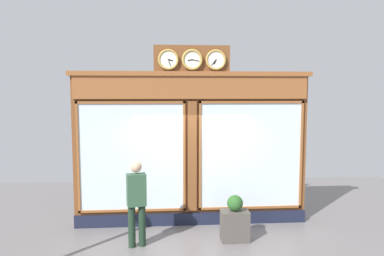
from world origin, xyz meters
TOP-DOWN VIEW (x-y plane):
  - shop_facade at (-0.00, -0.13)m, footprint 5.34×0.42m
  - pedestrian at (1.16, 1.09)m, footprint 0.40×0.29m
  - planter_box at (-0.80, 0.96)m, footprint 0.56×0.36m
  - planter_shrub at (-0.80, 0.96)m, footprint 0.32×0.32m

SIDE VIEW (x-z plane):
  - planter_box at x=-0.80m, z-range 0.00..0.62m
  - planter_shrub at x=-0.80m, z-range 0.62..0.94m
  - pedestrian at x=1.16m, z-range 0.09..1.78m
  - shop_facade at x=0.00m, z-range -0.26..3.76m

